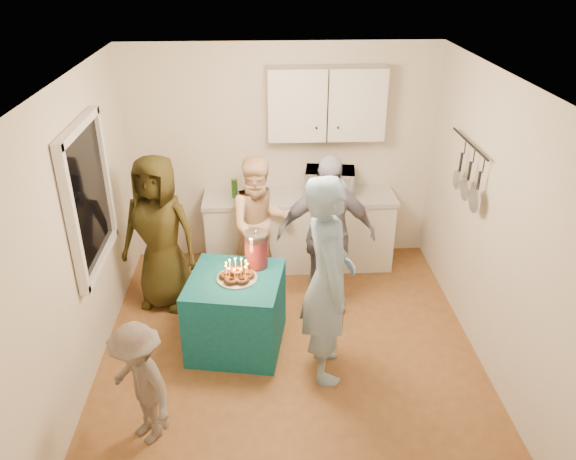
{
  "coord_description": "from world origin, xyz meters",
  "views": [
    {
      "loc": [
        -0.23,
        -4.3,
        3.54
      ],
      "look_at": [
        0.0,
        0.35,
        1.15
      ],
      "focal_mm": 35.0,
      "sensor_mm": 36.0,
      "label": 1
    }
  ],
  "objects_px": {
    "microwave": "(330,182)",
    "woman_back_center": "(261,225)",
    "counter": "(299,232)",
    "woman_back_right": "(326,236)",
    "punch_jar": "(256,250)",
    "party_table": "(236,312)",
    "man_birthday": "(328,281)",
    "woman_back_left": "(160,233)",
    "child_near_left": "(140,384)"
  },
  "relations": [
    {
      "from": "punch_jar",
      "to": "man_birthday",
      "type": "distance_m",
      "value": 0.88
    },
    {
      "from": "counter",
      "to": "child_near_left",
      "type": "relative_size",
      "value": 2.04
    },
    {
      "from": "punch_jar",
      "to": "woman_back_right",
      "type": "bearing_deg",
      "value": 28.68
    },
    {
      "from": "man_birthday",
      "to": "woman_back_center",
      "type": "bearing_deg",
      "value": 19.86
    },
    {
      "from": "counter",
      "to": "woman_back_left",
      "type": "bearing_deg",
      "value": -153.06
    },
    {
      "from": "party_table",
      "to": "man_birthday",
      "type": "distance_m",
      "value": 1.09
    },
    {
      "from": "party_table",
      "to": "woman_back_left",
      "type": "relative_size",
      "value": 0.5
    },
    {
      "from": "child_near_left",
      "to": "party_table",
      "type": "bearing_deg",
      "value": 105.57
    },
    {
      "from": "microwave",
      "to": "party_table",
      "type": "relative_size",
      "value": 0.66
    },
    {
      "from": "microwave",
      "to": "woman_back_right",
      "type": "height_order",
      "value": "woman_back_right"
    },
    {
      "from": "punch_jar",
      "to": "woman_back_left",
      "type": "relative_size",
      "value": 0.2
    },
    {
      "from": "woman_back_center",
      "to": "child_near_left",
      "type": "xyz_separation_m",
      "value": [
        -0.94,
        -2.19,
        -0.24
      ]
    },
    {
      "from": "microwave",
      "to": "woman_back_left",
      "type": "distance_m",
      "value": 2.02
    },
    {
      "from": "woman_back_right",
      "to": "woman_back_center",
      "type": "bearing_deg",
      "value": 147.33
    },
    {
      "from": "counter",
      "to": "child_near_left",
      "type": "distance_m",
      "value": 3.03
    },
    {
      "from": "party_table",
      "to": "man_birthday",
      "type": "xyz_separation_m",
      "value": [
        0.82,
        -0.41,
        0.59
      ]
    },
    {
      "from": "child_near_left",
      "to": "man_birthday",
      "type": "bearing_deg",
      "value": 72.56
    },
    {
      "from": "microwave",
      "to": "woman_back_center",
      "type": "height_order",
      "value": "woman_back_center"
    },
    {
      "from": "woman_back_left",
      "to": "child_near_left",
      "type": "relative_size",
      "value": 1.57
    },
    {
      "from": "man_birthday",
      "to": "woman_back_center",
      "type": "distance_m",
      "value": 1.58
    },
    {
      "from": "counter",
      "to": "punch_jar",
      "type": "bearing_deg",
      "value": -110.66
    },
    {
      "from": "child_near_left",
      "to": "microwave",
      "type": "bearing_deg",
      "value": 103.82
    },
    {
      "from": "man_birthday",
      "to": "woman_back_left",
      "type": "distance_m",
      "value": 2.02
    },
    {
      "from": "woman_back_left",
      "to": "man_birthday",
      "type": "bearing_deg",
      "value": -20.4
    },
    {
      "from": "counter",
      "to": "party_table",
      "type": "xyz_separation_m",
      "value": [
        -0.71,
        -1.55,
        -0.05
      ]
    },
    {
      "from": "counter",
      "to": "man_birthday",
      "type": "distance_m",
      "value": 2.03
    },
    {
      "from": "counter",
      "to": "woman_back_left",
      "type": "relative_size",
      "value": 1.3
    },
    {
      "from": "microwave",
      "to": "child_near_left",
      "type": "relative_size",
      "value": 0.52
    },
    {
      "from": "punch_jar",
      "to": "woman_back_left",
      "type": "distance_m",
      "value": 1.16
    },
    {
      "from": "woman_back_left",
      "to": "child_near_left",
      "type": "height_order",
      "value": "woman_back_left"
    },
    {
      "from": "punch_jar",
      "to": "woman_back_right",
      "type": "distance_m",
      "value": 0.82
    },
    {
      "from": "microwave",
      "to": "child_near_left",
      "type": "bearing_deg",
      "value": -115.07
    },
    {
      "from": "woman_back_right",
      "to": "child_near_left",
      "type": "relative_size",
      "value": 1.61
    },
    {
      "from": "child_near_left",
      "to": "woman_back_right",
      "type": "bearing_deg",
      "value": 94.15
    },
    {
      "from": "punch_jar",
      "to": "woman_back_center",
      "type": "height_order",
      "value": "woman_back_center"
    },
    {
      "from": "microwave",
      "to": "party_table",
      "type": "bearing_deg",
      "value": -116.31
    },
    {
      "from": "microwave",
      "to": "punch_jar",
      "type": "height_order",
      "value": "microwave"
    },
    {
      "from": "man_birthday",
      "to": "party_table",
      "type": "bearing_deg",
      "value": 62.19
    },
    {
      "from": "counter",
      "to": "man_birthday",
      "type": "height_order",
      "value": "man_birthday"
    },
    {
      "from": "child_near_left",
      "to": "woman_back_center",
      "type": "bearing_deg",
      "value": 113.66
    },
    {
      "from": "microwave",
      "to": "child_near_left",
      "type": "height_order",
      "value": "microwave"
    },
    {
      "from": "woman_back_left",
      "to": "woman_back_right",
      "type": "bearing_deg",
      "value": 10.05
    },
    {
      "from": "punch_jar",
      "to": "woman_back_right",
      "type": "height_order",
      "value": "woman_back_right"
    },
    {
      "from": "microwave",
      "to": "man_birthday",
      "type": "xyz_separation_m",
      "value": [
        -0.24,
        -1.96,
        -0.1
      ]
    },
    {
      "from": "counter",
      "to": "woman_back_right",
      "type": "xyz_separation_m",
      "value": [
        0.21,
        -0.94,
        0.44
      ]
    },
    {
      "from": "punch_jar",
      "to": "child_near_left",
      "type": "relative_size",
      "value": 0.32
    },
    {
      "from": "microwave",
      "to": "punch_jar",
      "type": "xyz_separation_m",
      "value": [
        -0.85,
        -1.33,
        -0.14
      ]
    },
    {
      "from": "woman_back_center",
      "to": "counter",
      "type": "bearing_deg",
      "value": 34.83
    },
    {
      "from": "microwave",
      "to": "woman_back_left",
      "type": "height_order",
      "value": "woman_back_left"
    },
    {
      "from": "woman_back_left",
      "to": "woman_back_center",
      "type": "distance_m",
      "value": 1.09
    }
  ]
}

